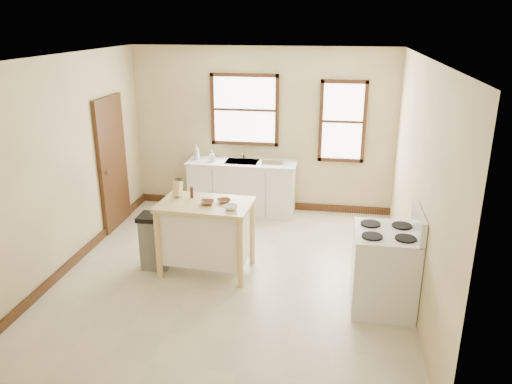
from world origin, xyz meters
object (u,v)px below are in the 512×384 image
soap_bottle_a (197,152)px  bowl_c (231,207)px  pepper_grinder (192,192)px  trash_bin (155,241)px  soap_bottle_b (212,156)px  bowl_b (224,201)px  bowl_a (207,203)px  kitchen_island (206,237)px  dish_rack (273,161)px  gas_stove (385,259)px  knife_block (178,189)px

soap_bottle_a → bowl_c: 2.60m
pepper_grinder → trash_bin: pepper_grinder is taller
soap_bottle_b → bowl_b: bearing=-89.1°
bowl_a → bowl_b: (0.20, 0.10, -0.00)m
trash_bin → bowl_c: bearing=-9.1°
bowl_a → bowl_c: bowl_c is taller
soap_bottle_b → bowl_b: (0.67, -2.03, -0.02)m
bowl_b → kitchen_island: bearing=-166.5°
dish_rack → kitchen_island: bearing=-115.0°
bowl_b → trash_bin: bowl_b is taller
gas_stove → soap_bottle_b: bearing=135.7°
knife_block → bowl_c: knife_block is taller
pepper_grinder → bowl_b: 0.47m
pepper_grinder → bowl_c: (0.60, -0.33, -0.05)m
soap_bottle_a → dish_rack: (1.33, -0.03, -0.08)m
gas_stove → trash_bin: bearing=170.2°
knife_block → pepper_grinder: bearing=5.5°
soap_bottle_b → knife_block: knife_block is taller
bowl_a → gas_stove: (2.21, -0.48, -0.38)m
soap_bottle_b → dish_rack: bearing=-14.0°
bowl_a → gas_stove: 2.29m
dish_rack → pepper_grinder: bearing=-121.9°
kitchen_island → knife_block: 0.74m
bowl_a → knife_block: bearing=154.0°
soap_bottle_a → trash_bin: (0.02, -2.19, -0.67)m
dish_rack → bowl_b: 2.12m
knife_block → pepper_grinder: 0.20m
dish_rack → bowl_c: size_ratio=2.16×
bowl_c → soap_bottle_a: bearing=115.2°
soap_bottle_a → soap_bottle_b: bearing=-21.5°
bowl_c → knife_block: bearing=156.4°
soap_bottle_a → pepper_grinder: size_ratio=1.71×
knife_block → trash_bin: size_ratio=0.26×
kitchen_island → bowl_a: size_ratio=6.46×
pepper_grinder → gas_stove: bearing=-15.5°
kitchen_island → trash_bin: size_ratio=1.56×
pepper_grinder → trash_bin: size_ratio=0.20×
dish_rack → bowl_c: (-0.22, -2.32, 0.03)m
dish_rack → soap_bottle_b: bearing=173.8°
pepper_grinder → bowl_b: bearing=-12.5°
pepper_grinder → gas_stove: gas_stove is taller
dish_rack → pepper_grinder: (-0.82, -1.99, 0.08)m
soap_bottle_b → pepper_grinder: (0.21, -1.93, 0.03)m
dish_rack → gas_stove: gas_stove is taller
bowl_b → gas_stove: bearing=-16.2°
kitchen_island → pepper_grinder: size_ratio=7.93×
soap_bottle_b → bowl_a: 2.19m
gas_stove → knife_block: bearing=165.2°
dish_rack → trash_bin: size_ratio=0.48×
dish_rack → gas_stove: 3.16m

